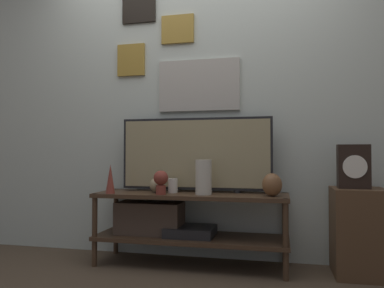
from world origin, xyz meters
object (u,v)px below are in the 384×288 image
(vase_urn_stoneware, at_px, (272,185))
(television, at_px, (195,154))
(decorative_bust, at_px, (161,181))
(mantel_clock, at_px, (353,166))
(vase_round_glass, at_px, (157,185))
(candle_jar, at_px, (173,186))
(vase_tall_ceramic, at_px, (204,177))
(vase_slim_bronze, at_px, (110,179))

(vase_urn_stoneware, bearing_deg, television, 163.81)
(decorative_bust, bearing_deg, mantel_clock, 6.38)
(vase_round_glass, relative_size, mantel_clock, 0.38)
(candle_jar, bearing_deg, decorative_bust, -110.24)
(mantel_clock, bearing_deg, vase_urn_stoneware, -171.23)
(decorative_bust, bearing_deg, vase_round_glass, 118.98)
(candle_jar, bearing_deg, vase_round_glass, -175.30)
(vase_urn_stoneware, relative_size, decorative_bust, 0.92)
(vase_tall_ceramic, height_order, candle_jar, vase_tall_ceramic)
(television, xyz_separation_m, vase_slim_bronze, (-0.60, -0.25, -0.19))
(vase_round_glass, height_order, candle_jar, vase_round_glass)
(television, height_order, vase_tall_ceramic, television)
(vase_round_glass, relative_size, vase_urn_stoneware, 0.72)
(vase_urn_stoneware, xyz_separation_m, candle_jar, (-0.74, 0.07, -0.03))
(vase_round_glass, xyz_separation_m, mantel_clock, (1.42, 0.02, 0.15))
(vase_slim_bronze, bearing_deg, candle_jar, 19.21)
(vase_round_glass, height_order, vase_slim_bronze, vase_slim_bronze)
(vase_slim_bronze, distance_m, vase_tall_ceramic, 0.70)
(vase_tall_ceramic, distance_m, candle_jar, 0.27)
(vase_slim_bronze, height_order, mantel_clock, mantel_clock)
(vase_tall_ceramic, distance_m, vase_urn_stoneware, 0.49)
(vase_slim_bronze, xyz_separation_m, vase_tall_ceramic, (0.70, 0.08, 0.02))
(vase_tall_ceramic, bearing_deg, mantel_clock, 4.52)
(vase_slim_bronze, relative_size, vase_urn_stoneware, 1.35)
(vase_round_glass, relative_size, vase_tall_ceramic, 0.46)
(vase_urn_stoneware, bearing_deg, mantel_clock, 8.77)
(mantel_clock, bearing_deg, vase_tall_ceramic, -175.48)
(vase_tall_ceramic, relative_size, vase_urn_stoneware, 1.58)
(television, xyz_separation_m, decorative_bust, (-0.21, -0.24, -0.20))
(decorative_bust, distance_m, mantel_clock, 1.36)
(television, distance_m, vase_urn_stoneware, 0.65)
(television, relative_size, vase_tall_ceramic, 4.67)
(television, height_order, decorative_bust, television)
(vase_tall_ceramic, xyz_separation_m, mantel_clock, (1.04, 0.08, 0.08))
(vase_urn_stoneware, bearing_deg, vase_slim_bronze, -176.09)
(vase_slim_bronze, bearing_deg, television, 22.86)
(vase_round_glass, distance_m, vase_tall_ceramic, 0.39)
(vase_tall_ceramic, xyz_separation_m, candle_jar, (-0.25, 0.07, -0.07))
(television, xyz_separation_m, vase_round_glass, (-0.28, -0.11, -0.24))
(vase_tall_ceramic, relative_size, mantel_clock, 0.84)
(vase_slim_bronze, distance_m, mantel_clock, 1.75)
(television, xyz_separation_m, vase_tall_ceramic, (0.10, -0.17, -0.17))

